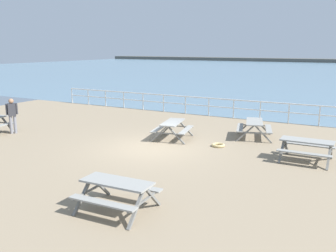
{
  "coord_description": "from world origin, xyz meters",
  "views": [
    {
      "loc": [
        7.48,
        -12.35,
        4.0
      ],
      "look_at": [
        0.32,
        0.74,
        0.8
      ],
      "focal_mm": 39.5,
      "sensor_mm": 36.0,
      "label": 1
    }
  ],
  "objects_px": {
    "picnic_table_near_left": "(307,145)",
    "picnic_table_mid_centre": "(117,188)",
    "picnic_table_near_right": "(254,125)",
    "picnic_table_far_left": "(173,126)",
    "visitor": "(12,114)"
  },
  "relations": [
    {
      "from": "picnic_table_near_left",
      "to": "picnic_table_mid_centre",
      "type": "distance_m",
      "value": 7.41
    },
    {
      "from": "picnic_table_near_left",
      "to": "picnic_table_near_right",
      "type": "relative_size",
      "value": 0.84
    },
    {
      "from": "picnic_table_far_left",
      "to": "visitor",
      "type": "height_order",
      "value": "visitor"
    },
    {
      "from": "picnic_table_mid_centre",
      "to": "picnic_table_far_left",
      "type": "relative_size",
      "value": 0.9
    },
    {
      "from": "picnic_table_mid_centre",
      "to": "visitor",
      "type": "distance_m",
      "value": 10.36
    },
    {
      "from": "picnic_table_near_right",
      "to": "picnic_table_mid_centre",
      "type": "height_order",
      "value": "same"
    },
    {
      "from": "picnic_table_near_left",
      "to": "visitor",
      "type": "relative_size",
      "value": 1.08
    },
    {
      "from": "picnic_table_near_left",
      "to": "picnic_table_far_left",
      "type": "height_order",
      "value": "same"
    },
    {
      "from": "picnic_table_near_left",
      "to": "picnic_table_near_right",
      "type": "bearing_deg",
      "value": 136.09
    },
    {
      "from": "picnic_table_near_left",
      "to": "picnic_table_near_right",
      "type": "height_order",
      "value": "same"
    },
    {
      "from": "picnic_table_mid_centre",
      "to": "picnic_table_far_left",
      "type": "bearing_deg",
      "value": 105.03
    },
    {
      "from": "picnic_table_near_left",
      "to": "picnic_table_mid_centre",
      "type": "height_order",
      "value": "same"
    },
    {
      "from": "picnic_table_mid_centre",
      "to": "visitor",
      "type": "bearing_deg",
      "value": 151.91
    },
    {
      "from": "picnic_table_near_left",
      "to": "visitor",
      "type": "height_order",
      "value": "visitor"
    },
    {
      "from": "picnic_table_near_left",
      "to": "picnic_table_near_right",
      "type": "xyz_separation_m",
      "value": [
        -2.59,
        2.49,
        0.0
      ]
    }
  ]
}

